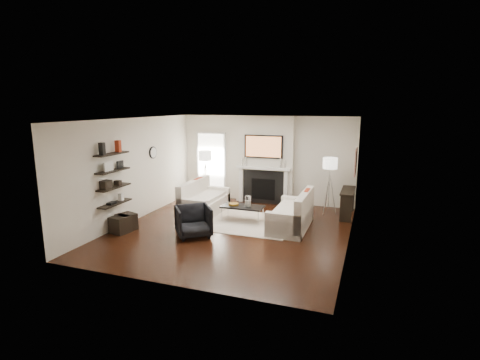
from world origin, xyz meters
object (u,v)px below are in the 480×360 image
(lamp_right_shade, at_px, (330,163))
(ottoman_near, at_px, (127,222))
(loveseat_right_base, at_px, (291,220))
(armchair, at_px, (193,220))
(coffee_table, at_px, (243,207))
(loveseat_left_base, at_px, (205,206))
(lamp_left_shade, at_px, (205,156))

(lamp_right_shade, xyz_separation_m, ottoman_near, (-4.52, -3.06, -1.25))
(loveseat_right_base, relative_size, armchair, 2.28)
(loveseat_right_base, relative_size, lamp_right_shade, 4.50)
(loveseat_right_base, bearing_deg, ottoman_near, -158.45)
(armchair, height_order, lamp_right_shade, lamp_right_shade)
(coffee_table, relative_size, lamp_right_shade, 2.75)
(loveseat_left_base, relative_size, lamp_left_shade, 4.50)
(loveseat_right_base, distance_m, lamp_left_shade, 3.84)
(armchair, distance_m, ottoman_near, 1.78)
(loveseat_left_base, height_order, ottoman_near, loveseat_left_base)
(loveseat_right_base, bearing_deg, loveseat_left_base, 170.20)
(loveseat_right_base, xyz_separation_m, lamp_left_shade, (-3.16, 1.80, 1.24))
(loveseat_right_base, height_order, lamp_left_shade, lamp_left_shade)
(loveseat_left_base, height_order, lamp_right_shade, lamp_right_shade)
(loveseat_left_base, bearing_deg, lamp_left_shade, 113.91)
(loveseat_right_base, xyz_separation_m, ottoman_near, (-3.78, -1.49, -0.01))
(loveseat_left_base, xyz_separation_m, lamp_left_shade, (-0.60, 1.36, 1.24))
(loveseat_right_base, bearing_deg, armchair, -146.23)
(lamp_right_shade, bearing_deg, lamp_left_shade, 176.52)
(lamp_left_shade, xyz_separation_m, ottoman_near, (-0.62, -3.29, -1.25))
(loveseat_left_base, xyz_separation_m, coffee_table, (1.25, -0.35, 0.19))
(loveseat_left_base, height_order, coffee_table, same)
(loveseat_left_base, xyz_separation_m, armchair, (0.54, -1.79, 0.19))
(loveseat_right_base, height_order, coffee_table, same)
(loveseat_right_base, relative_size, coffee_table, 1.64)
(coffee_table, bearing_deg, armchair, -116.14)
(lamp_right_shade, bearing_deg, loveseat_left_base, -161.29)
(ottoman_near, bearing_deg, loveseat_left_base, 57.79)
(loveseat_left_base, height_order, loveseat_right_base, same)
(lamp_left_shade, bearing_deg, armchair, -70.01)
(loveseat_left_base, distance_m, loveseat_right_base, 2.60)
(loveseat_left_base, height_order, lamp_left_shade, lamp_left_shade)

